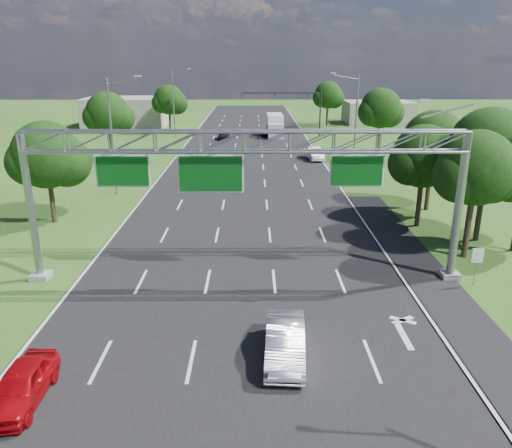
{
  "coord_description": "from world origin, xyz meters",
  "views": [
    {
      "loc": [
        0.68,
        -13.13,
        11.42
      ],
      "look_at": [
        0.82,
        12.26,
        3.03
      ],
      "focal_mm": 35.0,
      "sensor_mm": 36.0,
      "label": 1
    }
  ],
  "objects_px": {
    "sign_gantry": "(246,153)",
    "red_coupe": "(21,385)",
    "silver_sedan": "(285,342)",
    "box_truck": "(275,126)",
    "traffic_signal": "(298,102)",
    "regulatory_sign": "(477,259)"
  },
  "relations": [
    {
      "from": "regulatory_sign",
      "to": "silver_sedan",
      "type": "relative_size",
      "value": 0.48
    },
    {
      "from": "silver_sedan",
      "to": "box_truck",
      "type": "xyz_separation_m",
      "value": [
        2.16,
        62.03,
        0.81
      ]
    },
    {
      "from": "box_truck",
      "to": "sign_gantry",
      "type": "bearing_deg",
      "value": -95.19
    },
    {
      "from": "red_coupe",
      "to": "regulatory_sign",
      "type": "bearing_deg",
      "value": 25.14
    },
    {
      "from": "traffic_signal",
      "to": "red_coupe",
      "type": "xyz_separation_m",
      "value": [
        -14.87,
        -63.4,
        -4.51
      ]
    },
    {
      "from": "traffic_signal",
      "to": "silver_sedan",
      "type": "bearing_deg",
      "value": -95.21
    },
    {
      "from": "box_truck",
      "to": "silver_sedan",
      "type": "bearing_deg",
      "value": -93.21
    },
    {
      "from": "silver_sedan",
      "to": "sign_gantry",
      "type": "bearing_deg",
      "value": 105.51
    },
    {
      "from": "red_coupe",
      "to": "box_truck",
      "type": "height_order",
      "value": "box_truck"
    },
    {
      "from": "silver_sedan",
      "to": "red_coupe",
      "type": "bearing_deg",
      "value": -160.47
    },
    {
      "from": "traffic_signal",
      "to": "box_truck",
      "type": "xyz_separation_m",
      "value": [
        -3.38,
        1.26,
        -3.63
      ]
    },
    {
      "from": "sign_gantry",
      "to": "box_truck",
      "type": "relative_size",
      "value": 2.78
    },
    {
      "from": "sign_gantry",
      "to": "silver_sedan",
      "type": "distance_m",
      "value": 10.05
    },
    {
      "from": "box_truck",
      "to": "red_coupe",
      "type": "bearing_deg",
      "value": -101.29
    },
    {
      "from": "red_coupe",
      "to": "silver_sedan",
      "type": "xyz_separation_m",
      "value": [
        9.34,
        2.63,
        0.06
      ]
    },
    {
      "from": "sign_gantry",
      "to": "red_coupe",
      "type": "xyz_separation_m",
      "value": [
        -7.73,
        -10.39,
        -6.23
      ]
    },
    {
      "from": "sign_gantry",
      "to": "box_truck",
      "type": "height_order",
      "value": "sign_gantry"
    },
    {
      "from": "sign_gantry",
      "to": "box_truck",
      "type": "distance_m",
      "value": 54.66
    },
    {
      "from": "sign_gantry",
      "to": "regulatory_sign",
      "type": "xyz_separation_m",
      "value": [
        12.07,
        -1.02,
        -5.38
      ]
    },
    {
      "from": "traffic_signal",
      "to": "silver_sedan",
      "type": "relative_size",
      "value": 2.78
    },
    {
      "from": "traffic_signal",
      "to": "silver_sedan",
      "type": "distance_m",
      "value": 61.18
    },
    {
      "from": "red_coupe",
      "to": "box_truck",
      "type": "distance_m",
      "value": 65.68
    }
  ]
}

